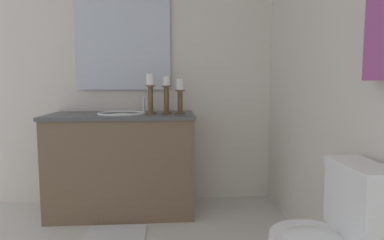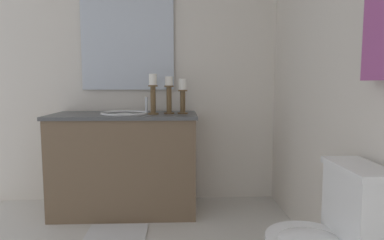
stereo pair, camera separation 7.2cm
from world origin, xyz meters
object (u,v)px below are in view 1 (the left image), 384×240
sink_basin (122,118)px  candle_holder_short (166,94)px  candle_holder_mid (150,93)px  vanity_cabinet (122,163)px  candle_holder_tall (180,95)px  mirror (124,41)px

sink_basin → candle_holder_short: size_ratio=1.28×
candle_holder_short → candle_holder_mid: size_ratio=0.94×
vanity_cabinet → candle_holder_short: 0.71m
candle_holder_tall → sink_basin: bearing=-93.3°
vanity_cabinet → candle_holder_tall: 0.77m
mirror → vanity_cabinet: bearing=-0.0°
candle_holder_short → vanity_cabinet: bearing=-94.1°
vanity_cabinet → candle_holder_short: size_ratio=3.93×
candle_holder_tall → candle_holder_short: 0.12m
sink_basin → candle_holder_mid: (0.07, 0.25, 0.22)m
vanity_cabinet → mirror: size_ratio=1.39×
candle_holder_short → candle_holder_tall: bearing=89.4°
sink_basin → mirror: bearing=-179.8°
vanity_cabinet → sink_basin: bearing=90.0°
candle_holder_mid → candle_holder_tall: bearing=99.4°
candle_holder_tall → candle_holder_mid: size_ratio=0.88×
candle_holder_tall → mirror: bearing=-121.8°
mirror → sink_basin: bearing=0.2°
candle_holder_short → mirror: bearing=-128.8°
candle_holder_tall → vanity_cabinet: bearing=-93.3°
sink_basin → mirror: mirror is taller
vanity_cabinet → candle_holder_mid: candle_holder_mid is taller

